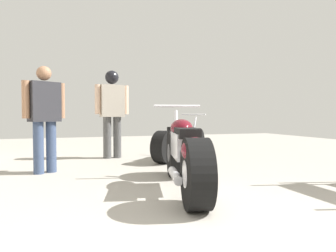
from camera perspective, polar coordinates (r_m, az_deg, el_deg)
The scene contains 5 objects.
ground_plane at distance 4.26m, azimuth -3.09°, elevation -9.52°, with size 15.93×15.93×0.00m, color #9E998E.
motorcycle_maroon_cruiser at distance 3.35m, azimuth 3.25°, elevation -5.42°, with size 0.81×2.13×1.00m.
motorcycle_black_naked at distance 5.78m, azimuth 2.36°, elevation -2.83°, with size 1.57×1.46×0.89m.
mechanic_in_blue at distance 4.71m, azimuth -22.86°, elevation 2.38°, with size 0.61×0.40×1.58m.
mechanic_with_helmet at distance 6.00m, azimuth -10.80°, elevation 3.88°, with size 0.69×0.30×1.75m.
Camera 1 is at (-1.12, -0.74, 0.85)m, focal length 31.39 mm.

